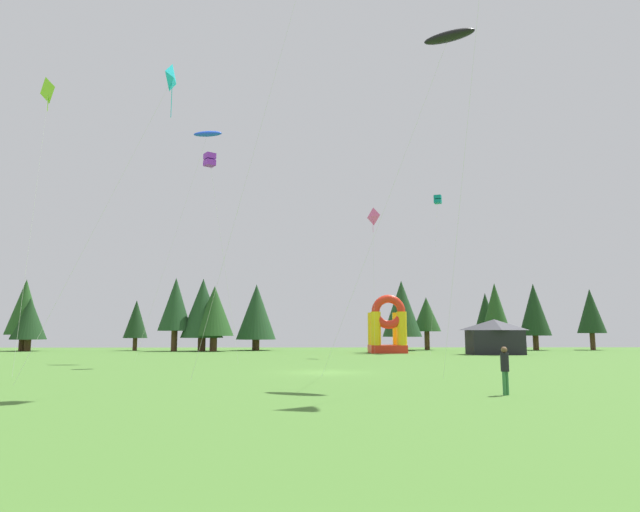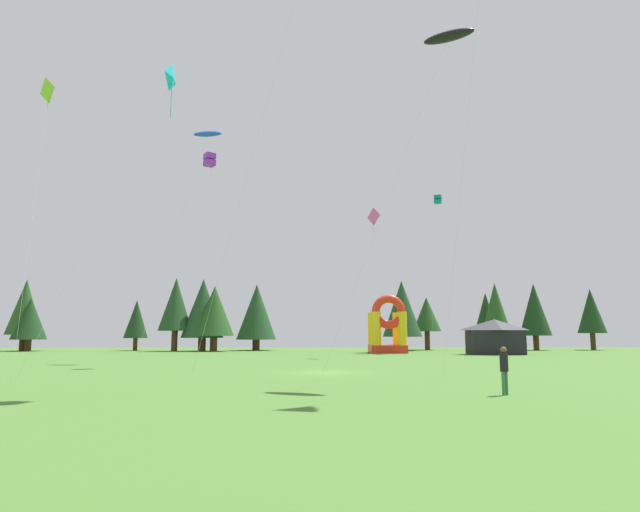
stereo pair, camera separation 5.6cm
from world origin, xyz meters
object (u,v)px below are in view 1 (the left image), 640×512
at_px(kite_purple_box, 210,160).
at_px(kite_blue_parafoil, 208,134).
at_px(kite_black_parafoil, 449,37).
at_px(kite_pink_diamond, 372,218).
at_px(kite_teal_box, 438,200).
at_px(festival_tent, 495,337).
at_px(kite_cyan_diamond, 173,81).
at_px(inflatable_orange_dome, 387,330).
at_px(kite_lime_diamond, 50,93).
at_px(person_near_camera, 505,366).

xyz_separation_m(kite_purple_box, kite_blue_parafoil, (-1.47, 6.49, 4.57)).
xyz_separation_m(kite_black_parafoil, kite_pink_diamond, (-1.02, 28.36, -4.06)).
height_order(kite_teal_box, kite_pink_diamond, kite_teal_box).
distance_m(kite_black_parafoil, festival_tent, 40.54).
xyz_separation_m(kite_blue_parafoil, kite_cyan_diamond, (1.40, -18.33, -3.55)).
xyz_separation_m(kite_teal_box, inflatable_orange_dome, (-6.89, -1.06, -16.60)).
bearing_deg(inflatable_orange_dome, kite_cyan_diamond, -115.39).
bearing_deg(kite_lime_diamond, kite_teal_box, 47.21).
relative_size(kite_black_parafoil, kite_lime_diamond, 1.05).
xyz_separation_m(kite_cyan_diamond, festival_tent, (28.95, 31.86, -15.04)).
bearing_deg(kite_lime_diamond, kite_cyan_diamond, -17.19).
bearing_deg(kite_pink_diamond, kite_lime_diamond, -134.79).
height_order(kite_cyan_diamond, kite_lime_diamond, kite_lime_diamond).
relative_size(kite_blue_parafoil, kite_cyan_diamond, 1.19).
relative_size(kite_lime_diamond, festival_tent, 3.10).
height_order(kite_teal_box, person_near_camera, kite_teal_box).
distance_m(kite_purple_box, kite_lime_diamond, 12.58).
bearing_deg(kite_lime_diamond, kite_blue_parafoil, 66.19).
height_order(kite_blue_parafoil, kite_pink_diamond, kite_blue_parafoil).
xyz_separation_m(kite_purple_box, kite_cyan_diamond, (-0.06, -11.84, 1.01)).
bearing_deg(kite_black_parafoil, inflatable_orange_dome, 87.16).
distance_m(kite_purple_box, person_near_camera, 29.96).
bearing_deg(inflatable_orange_dome, kite_black_parafoil, -92.84).
bearing_deg(kite_black_parafoil, kite_blue_parafoil, 128.90).
bearing_deg(kite_cyan_diamond, kite_lime_diamond, 162.81).
distance_m(kite_blue_parafoil, kite_pink_diamond, 18.63).
bearing_deg(festival_tent, kite_blue_parafoil, -155.98).
distance_m(kite_purple_box, kite_pink_diamond, 20.08).
distance_m(kite_purple_box, festival_tent, 37.84).
height_order(kite_lime_diamond, person_near_camera, kite_lime_diamond).
bearing_deg(kite_teal_box, kite_pink_diamond, -128.67).
bearing_deg(kite_lime_diamond, kite_black_parafoil, -12.48).
bearing_deg(kite_black_parafoil, kite_teal_box, 77.73).
bearing_deg(kite_teal_box, inflatable_orange_dome, -171.26).
height_order(kite_teal_box, festival_tent, kite_teal_box).
bearing_deg(kite_lime_diamond, kite_purple_box, 47.73).
xyz_separation_m(kite_teal_box, festival_tent, (4.52, -6.14, -17.35)).
distance_m(inflatable_orange_dome, festival_tent, 12.52).
bearing_deg(kite_teal_box, kite_cyan_diamond, -122.74).
height_order(kite_purple_box, kite_blue_parafoil, kite_blue_parafoil).
relative_size(kite_cyan_diamond, kite_teal_box, 0.89).
bearing_deg(kite_blue_parafoil, kite_purple_box, -77.27).
xyz_separation_m(kite_blue_parafoil, festival_tent, (30.35, 13.53, -18.59)).
xyz_separation_m(kite_blue_parafoil, kite_teal_box, (25.83, 19.67, -1.24)).
bearing_deg(person_near_camera, kite_purple_box, -89.15).
bearing_deg(kite_blue_parafoil, kite_pink_diamond, 24.66).
height_order(kite_black_parafoil, kite_blue_parafoil, kite_blue_parafoil).
distance_m(kite_pink_diamond, kite_lime_diamond, 32.64).
xyz_separation_m(kite_purple_box, festival_tent, (28.89, 20.02, -14.02)).
bearing_deg(kite_teal_box, person_near_camera, -100.63).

